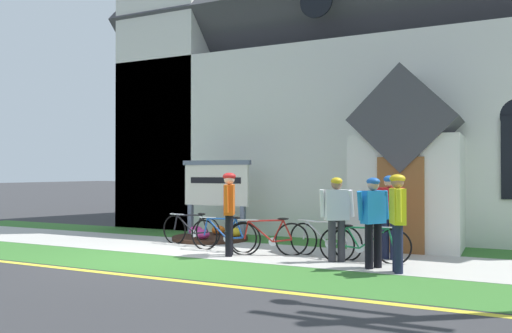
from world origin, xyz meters
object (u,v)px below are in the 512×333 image
at_px(bicycle_black, 268,238).
at_px(cyclist_in_red_jersey, 373,215).
at_px(bicycle_orange, 325,240).
at_px(yard_deciduous_tree, 208,110).
at_px(bicycle_blue, 364,244).
at_px(cyclist_in_yellow_jersey, 398,215).
at_px(church_sign, 216,186).
at_px(bicycle_silver, 224,235).
at_px(cyclist_in_orange_jersey, 337,212).
at_px(bicycle_white, 191,230).
at_px(cyclist_in_green_jersey, 390,210).
at_px(cyclist_in_white_jersey, 229,207).

bearing_deg(bicycle_black, cyclist_in_red_jersey, -12.93).
bearing_deg(bicycle_orange, yard_deciduous_tree, 137.92).
height_order(bicycle_blue, cyclist_in_red_jersey, cyclist_in_red_jersey).
relative_size(cyclist_in_yellow_jersey, yard_deciduous_tree, 0.32).
distance_m(church_sign, bicycle_black, 3.22).
relative_size(bicycle_silver, cyclist_in_yellow_jersey, 0.98).
bearing_deg(cyclist_in_orange_jersey, cyclist_in_red_jersey, -24.80).
bearing_deg(cyclist_in_red_jersey, yard_deciduous_tree, 139.12).
distance_m(bicycle_white, cyclist_in_yellow_jersey, 5.37).
height_order(bicycle_white, bicycle_silver, bicycle_white).
height_order(church_sign, bicycle_blue, church_sign).
xyz_separation_m(bicycle_blue, cyclist_in_green_jersey, (0.36, 0.61, 0.64)).
xyz_separation_m(bicycle_blue, yard_deciduous_tree, (-7.13, 5.91, 3.62)).
relative_size(church_sign, bicycle_black, 1.30).
xyz_separation_m(cyclist_in_orange_jersey, cyclist_in_red_jersey, (0.81, -0.37, 0.00)).
bearing_deg(cyclist_in_green_jersey, bicycle_orange, -165.88).
relative_size(bicycle_blue, bicycle_silver, 1.03).
bearing_deg(church_sign, cyclist_in_orange_jersey, -27.63).
relative_size(cyclist_in_red_jersey, yard_deciduous_tree, 0.31).
xyz_separation_m(bicycle_black, yard_deciduous_tree, (-5.06, 5.88, 3.61)).
bearing_deg(yard_deciduous_tree, cyclist_in_red_jersey, -40.88).
bearing_deg(yard_deciduous_tree, bicycle_orange, -42.08).
xyz_separation_m(bicycle_black, cyclist_in_yellow_jersey, (2.84, -0.78, 0.65)).
xyz_separation_m(bicycle_blue, bicycle_black, (-2.07, 0.03, 0.01)).
distance_m(bicycle_silver, cyclist_in_red_jersey, 3.62).
height_order(church_sign, cyclist_in_red_jersey, church_sign).
relative_size(bicycle_orange, cyclist_in_green_jersey, 1.01).
xyz_separation_m(cyclist_in_green_jersey, cyclist_in_red_jersey, (-0.07, -1.12, -0.02)).
bearing_deg(cyclist_in_orange_jersey, bicycle_black, 173.81).
height_order(cyclist_in_white_jersey, cyclist_in_red_jersey, cyclist_in_white_jersey).
distance_m(bicycle_black, cyclist_in_white_jersey, 1.07).
bearing_deg(cyclist_in_green_jersey, yard_deciduous_tree, 144.68).
relative_size(church_sign, cyclist_in_white_jersey, 1.19).
height_order(bicycle_blue, bicycle_silver, bicycle_silver).
distance_m(bicycle_black, bicycle_silver, 1.15).
height_order(cyclist_in_green_jersey, yard_deciduous_tree, yard_deciduous_tree).
distance_m(bicycle_black, cyclist_in_yellow_jersey, 3.02).
relative_size(church_sign, cyclist_in_red_jersey, 1.25).
xyz_separation_m(cyclist_in_red_jersey, yard_deciduous_tree, (-7.42, 6.43, 3.01)).
relative_size(bicycle_black, cyclist_in_orange_jersey, 0.96).
relative_size(bicycle_black, yard_deciduous_tree, 0.30).
distance_m(church_sign, bicycle_orange, 4.05).
bearing_deg(cyclist_in_yellow_jersey, bicycle_orange, 148.07).
bearing_deg(bicycle_silver, yard_deciduous_tree, 124.07).
xyz_separation_m(bicycle_white, bicycle_black, (2.32, -0.57, -0.00)).
relative_size(bicycle_blue, cyclist_in_white_jersey, 1.00).
bearing_deg(cyclist_in_orange_jersey, bicycle_blue, 15.13).
xyz_separation_m(bicycle_black, bicycle_silver, (-1.15, 0.09, -0.01)).
xyz_separation_m(church_sign, bicycle_orange, (3.56, -1.64, -1.02)).
relative_size(bicycle_orange, yard_deciduous_tree, 0.32).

